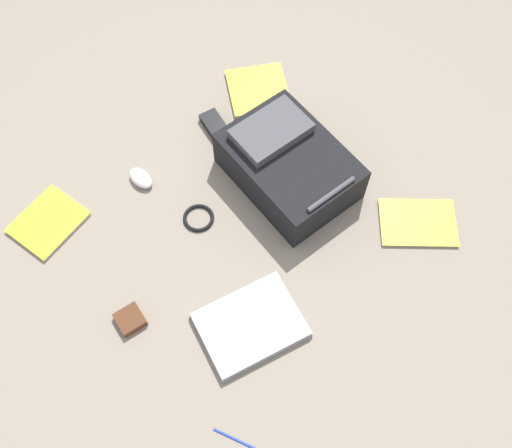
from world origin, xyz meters
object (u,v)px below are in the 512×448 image
Objects in this scene: book_blue at (418,223)px; earbud_pouch at (130,319)px; book_manual at (48,222)px; book_red at (258,90)px; laptop at (250,325)px; power_brick at (214,124)px; cable_coil at (199,218)px; pen_black at (234,439)px; backpack at (288,164)px; computer_mouse at (141,178)px.

earbud_pouch is (0.89, -0.45, 0.01)m from book_blue.
earbud_pouch reaches higher than book_blue.
book_manual is at bearing -94.65° from earbud_pouch.
book_manual is at bearing -8.08° from book_red.
laptop is at bearing 41.70° from book_red.
book_blue is (0.05, 0.78, -0.00)m from book_red.
power_brick reaches higher than earbud_pouch.
laptop is 3.32× the size of power_brick.
pen_black is (0.43, 0.58, -0.00)m from cable_coil.
cable_coil is at bearing 23.00° from book_red.
cable_coil is 0.39m from power_brick.
book_manual is 2.31× the size of cable_coil.
book_red is at bearing -157.00° from cable_coil.
laptop reaches higher than book_manual.
book_red is at bearing -122.12° from backpack.
power_brick is at bearing -126.55° from laptop.
earbud_pouch is (-0.03, -0.48, 0.01)m from pen_black.
pen_black is (0.73, 0.82, -0.01)m from power_brick.
book_blue is 2.92× the size of cable_coil.
book_manual is 1.25m from book_blue.
cable_coil is (-0.15, -0.39, -0.01)m from laptop.
cable_coil is 0.72m from pen_black.
cable_coil is at bearing 135.18° from book_manual.
backpack reaches higher than earbud_pouch.
laptop is at bearing -14.15° from book_blue.
earbud_pouch is at bearing -49.51° from laptop.
laptop is at bearing 30.24° from backpack.
computer_mouse reaches higher than power_brick.
backpack reaches higher than computer_mouse.
computer_mouse is at bearing -45.17° from backpack.
book_manual is 2.20× the size of power_brick.
backpack is 4.58× the size of cable_coil.
computer_mouse is 0.51m from earbud_pouch.
computer_mouse is 0.91× the size of power_brick.
earbud_pouch reaches higher than book_manual.
laptop is 3.48× the size of cable_coil.
laptop is at bearing 68.40° from cable_coil.
computer_mouse reaches higher than book_blue.
backpack reaches higher than pen_black.
earbud_pouch is (0.36, 0.36, -0.00)m from computer_mouse.
book_red is 2.40× the size of pen_black.
computer_mouse reaches higher than laptop.
backpack is at bearing 145.94° from book_manual.
pen_black is at bearing 53.86° from cable_coil.
book_red is 0.78m from book_blue.
computer_mouse is at bearing -115.21° from pen_black.
book_blue is 3.06× the size of computer_mouse.
book_blue is at bearing 103.31° from power_brick.
cable_coil is at bearing 37.28° from power_brick.
power_brick is (0.02, -0.34, -0.07)m from backpack.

